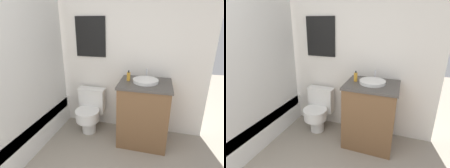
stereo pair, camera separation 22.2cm
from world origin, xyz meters
The scene contains 6 objects.
wall_back centered at (0.00, 2.40, 1.25)m, with size 3.22×0.07×2.50m.
shower_area centered at (-0.80, 1.59, 0.28)m, with size 0.59×1.56×1.98m.
toilet centered at (-0.05, 2.14, 0.34)m, with size 0.41×0.48×0.66m.
vanity centered at (0.77, 2.08, 0.44)m, with size 0.67×0.57×0.88m.
sink centered at (0.77, 2.10, 0.90)m, with size 0.33×0.37×0.13m.
soap_bottle centered at (0.54, 2.11, 0.94)m, with size 0.05×0.05×0.14m.
Camera 2 is at (1.09, -0.03, 1.63)m, focal length 28.00 mm.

